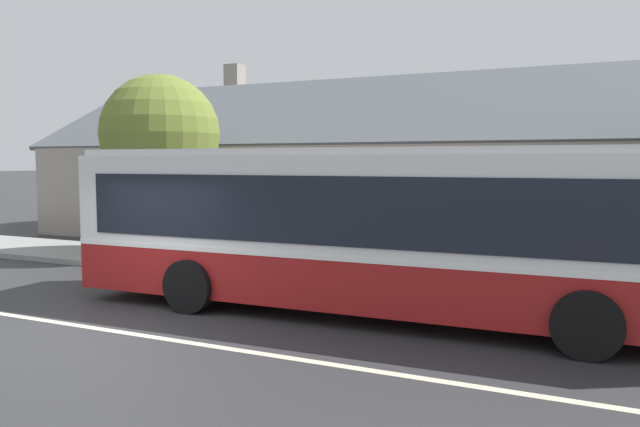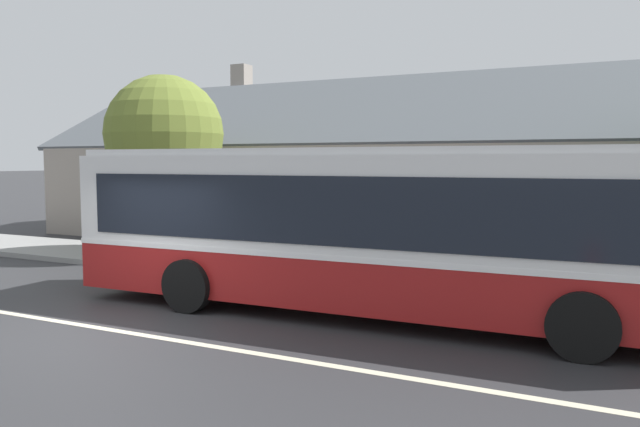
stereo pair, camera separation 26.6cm
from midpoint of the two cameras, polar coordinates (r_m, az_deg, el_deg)
ground_plane at (r=11.17m, az=-18.42°, el=-9.99°), size 300.00×300.00×0.00m
sidewalk_far at (r=15.86m, az=-2.88°, el=-5.11°), size 60.00×3.00×0.15m
lane_divider_stripe at (r=11.17m, az=-18.42°, el=-9.97°), size 60.00×0.16×0.01m
community_building at (r=24.16m, az=3.48°, el=2.42°), size 21.97×10.89×7.00m
transit_bus at (r=11.31m, az=5.60°, el=-1.15°), size 11.73×3.00×3.03m
bench_by_building at (r=17.12m, az=-11.42°, el=-2.79°), size 1.72×0.51×0.94m
street_tree_secondary at (r=18.80m, az=-13.64°, el=7.02°), size 3.43×3.43×5.31m
bike_rack at (r=19.18m, az=-18.11°, el=-1.78°), size 1.16×0.06×0.78m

